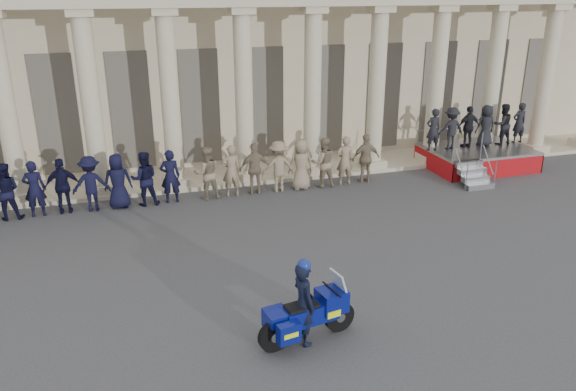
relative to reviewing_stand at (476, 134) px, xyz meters
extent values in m
plane|color=#3C3C3F|center=(-10.60, -7.13, -1.37)|extent=(90.00, 90.00, 0.00)
cube|color=#BFB08F|center=(-10.60, 7.87, 3.13)|extent=(40.00, 10.00, 9.00)
cube|color=#BFB08F|center=(-10.60, 1.67, -1.29)|extent=(40.00, 2.60, 0.15)
cube|color=#BFB08F|center=(-17.10, 0.87, -1.07)|extent=(0.90, 0.90, 0.30)
cylinder|color=#BFB08F|center=(-17.10, 0.87, 1.88)|extent=(0.64, 0.64, 5.60)
cube|color=#BFB08F|center=(-14.50, 0.87, -1.07)|extent=(0.90, 0.90, 0.30)
cylinder|color=#BFB08F|center=(-14.50, 0.87, 1.88)|extent=(0.64, 0.64, 5.60)
cube|color=#BFB08F|center=(-14.50, 0.87, 4.80)|extent=(0.85, 0.85, 0.24)
cube|color=#BFB08F|center=(-11.90, 0.87, -1.07)|extent=(0.90, 0.90, 0.30)
cylinder|color=#BFB08F|center=(-11.90, 0.87, 1.88)|extent=(0.64, 0.64, 5.60)
cube|color=#BFB08F|center=(-11.90, 0.87, 4.80)|extent=(0.85, 0.85, 0.24)
cube|color=#BFB08F|center=(-9.30, 0.87, -1.07)|extent=(0.90, 0.90, 0.30)
cylinder|color=#BFB08F|center=(-9.30, 0.87, 1.88)|extent=(0.64, 0.64, 5.60)
cube|color=#BFB08F|center=(-9.30, 0.87, 4.80)|extent=(0.85, 0.85, 0.24)
cube|color=#BFB08F|center=(-6.70, 0.87, -1.07)|extent=(0.90, 0.90, 0.30)
cylinder|color=#BFB08F|center=(-6.70, 0.87, 1.88)|extent=(0.64, 0.64, 5.60)
cube|color=#BFB08F|center=(-6.70, 0.87, 4.80)|extent=(0.85, 0.85, 0.24)
cube|color=#BFB08F|center=(-4.10, 0.87, -1.07)|extent=(0.90, 0.90, 0.30)
cylinder|color=#BFB08F|center=(-4.10, 0.87, 1.88)|extent=(0.64, 0.64, 5.60)
cube|color=#BFB08F|center=(-4.10, 0.87, 4.80)|extent=(0.85, 0.85, 0.24)
cube|color=#BFB08F|center=(-1.50, 0.87, -1.07)|extent=(0.90, 0.90, 0.30)
cylinder|color=#BFB08F|center=(-1.50, 0.87, 1.88)|extent=(0.64, 0.64, 5.60)
cube|color=#BFB08F|center=(-1.50, 0.87, 4.80)|extent=(0.85, 0.85, 0.24)
cube|color=#BFB08F|center=(1.10, 0.87, -1.07)|extent=(0.90, 0.90, 0.30)
cylinder|color=#BFB08F|center=(1.10, 0.87, 1.88)|extent=(0.64, 0.64, 5.60)
cube|color=#BFB08F|center=(1.10, 0.87, 4.80)|extent=(0.85, 0.85, 0.24)
cube|color=#BFB08F|center=(3.70, 0.87, -1.07)|extent=(0.90, 0.90, 0.30)
cylinder|color=#BFB08F|center=(3.70, 0.87, 1.88)|extent=(0.64, 0.64, 5.60)
cube|color=#BFB08F|center=(3.70, 0.87, 4.80)|extent=(0.85, 0.85, 0.24)
cube|color=black|center=(-15.80, 2.89, 1.18)|extent=(1.30, 0.12, 4.20)
cube|color=black|center=(-13.20, 2.89, 1.18)|extent=(1.30, 0.12, 4.20)
cube|color=black|center=(-10.60, 2.89, 1.18)|extent=(1.30, 0.12, 4.20)
cube|color=black|center=(-8.00, 2.89, 1.18)|extent=(1.30, 0.12, 4.20)
cube|color=black|center=(-5.40, 2.89, 1.18)|extent=(1.30, 0.12, 4.20)
cube|color=black|center=(-2.80, 2.89, 1.18)|extent=(1.30, 0.12, 4.20)
cube|color=black|center=(-0.20, 2.89, 1.18)|extent=(1.30, 0.12, 4.20)
cube|color=black|center=(2.40, 2.89, 1.18)|extent=(1.30, 0.12, 4.20)
cube|color=black|center=(5.00, 2.89, 1.18)|extent=(1.30, 0.12, 4.20)
imported|color=black|center=(-17.31, -0.44, -0.44)|extent=(0.90, 0.70, 1.85)
imported|color=black|center=(-16.46, -0.44, -0.44)|extent=(0.67, 0.44, 1.85)
imported|color=black|center=(-15.61, -0.44, -0.44)|extent=(1.08, 0.45, 1.85)
imported|color=black|center=(-14.76, -0.44, -0.44)|extent=(1.19, 0.69, 1.85)
imported|color=black|center=(-13.91, -0.44, -0.44)|extent=(0.90, 0.59, 1.85)
imported|color=black|center=(-13.06, -0.44, -0.44)|extent=(0.90, 0.70, 1.85)
imported|color=black|center=(-12.21, -0.44, -0.44)|extent=(0.67, 0.44, 1.85)
imported|color=#82725A|center=(-10.96, -0.44, -0.44)|extent=(0.90, 0.70, 1.85)
imported|color=#82725A|center=(-10.11, -0.44, -0.44)|extent=(0.67, 0.44, 1.85)
imported|color=#82725A|center=(-9.26, -0.44, -0.44)|extent=(1.08, 0.45, 1.85)
imported|color=#82725A|center=(-8.41, -0.44, -0.44)|extent=(1.19, 0.69, 1.85)
imported|color=#82725A|center=(-7.56, -0.44, -0.44)|extent=(0.90, 0.59, 1.85)
imported|color=#82725A|center=(-6.71, -0.44, -0.44)|extent=(0.90, 0.70, 1.85)
imported|color=#82725A|center=(-5.86, -0.44, -0.44)|extent=(0.67, 0.44, 1.85)
imported|color=#82725A|center=(-5.01, -0.44, -0.44)|extent=(1.08, 0.45, 1.85)
cube|color=gray|center=(0.11, -0.03, -0.59)|extent=(4.07, 2.91, 0.10)
cube|color=maroon|center=(0.11, -1.47, -1.00)|extent=(4.07, 0.04, 0.72)
cube|color=maroon|center=(-1.91, -0.03, -1.00)|extent=(0.04, 2.91, 0.72)
cube|color=maroon|center=(2.13, -0.03, -1.00)|extent=(0.04, 2.91, 0.72)
cube|color=gray|center=(-1.33, -2.39, -1.26)|extent=(1.10, 0.28, 0.21)
cube|color=gray|center=(-1.33, -2.11, -1.06)|extent=(1.10, 0.28, 0.21)
cube|color=gray|center=(-1.33, -1.83, -0.85)|extent=(1.10, 0.28, 0.21)
cube|color=gray|center=(-1.33, -1.55, -0.65)|extent=(1.10, 0.28, 0.21)
cylinder|color=gray|center=(0.11, 1.37, -0.04)|extent=(4.07, 0.04, 0.04)
imported|color=black|center=(-1.89, 0.17, 0.29)|extent=(0.61, 0.40, 1.67)
imported|color=black|center=(-1.09, 0.17, 0.29)|extent=(1.08, 0.62, 1.67)
imported|color=black|center=(-0.29, 0.17, 0.29)|extent=(0.98, 0.41, 1.67)
imported|color=black|center=(0.51, 0.17, 0.29)|extent=(0.82, 0.53, 1.67)
imported|color=black|center=(1.31, 0.17, 0.29)|extent=(0.81, 0.63, 1.67)
imported|color=black|center=(2.11, 0.17, 0.29)|extent=(0.61, 0.40, 1.67)
cylinder|color=black|center=(-9.58, -9.24, -1.03)|extent=(0.70, 0.27, 0.68)
cylinder|color=black|center=(-11.10, -9.53, -1.03)|extent=(0.70, 0.27, 0.68)
cube|color=navy|center=(-10.29, -9.38, -0.73)|extent=(1.25, 0.64, 0.39)
cube|color=navy|center=(-9.78, -9.28, -0.56)|extent=(0.66, 0.63, 0.46)
cube|color=silver|center=(-9.78, -9.28, -0.80)|extent=(0.28, 0.35, 0.12)
cube|color=#B2BFCC|center=(-9.61, -9.25, -0.21)|extent=(0.30, 0.51, 0.55)
cube|color=black|center=(-10.49, -9.41, -0.52)|extent=(0.72, 0.47, 0.10)
cube|color=navy|center=(-11.05, -9.52, -0.64)|extent=(0.42, 0.41, 0.23)
cube|color=navy|center=(-10.89, -9.82, -0.80)|extent=(0.50, 0.31, 0.41)
cube|color=#E0F30C|center=(-10.89, -9.82, -0.80)|extent=(0.35, 0.30, 0.10)
cube|color=navy|center=(-11.01, -9.18, -0.80)|extent=(0.50, 0.31, 0.41)
cube|color=#E0F30C|center=(-11.01, -9.18, -0.80)|extent=(0.35, 0.30, 0.10)
cylinder|color=silver|center=(-10.84, -9.23, -1.06)|extent=(0.63, 0.22, 0.10)
cylinder|color=black|center=(-9.78, -9.28, -0.32)|extent=(0.17, 0.72, 0.04)
imported|color=black|center=(-10.44, -9.40, -0.46)|extent=(0.55, 0.73, 1.82)
sphere|color=navy|center=(-10.44, -9.40, 0.40)|extent=(0.28, 0.28, 0.28)
camera|label=1|loc=(-13.62, -18.77, 5.58)|focal=35.00mm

